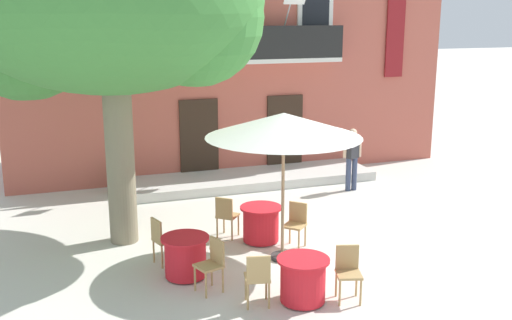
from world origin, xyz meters
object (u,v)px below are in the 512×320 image
cafe_table_front (185,256)px  cafe_chair_middle_1 (258,276)px  plane_tree (107,8)px  cafe_umbrella (284,126)px  cafe_table_near_tree (261,224)px  cafe_table_middle (303,280)px  cafe_chair_middle_0 (348,269)px  cafe_chair_near_tree_1 (296,222)px  cafe_chair_front_0 (162,238)px  pedestrian_near_entrance (352,156)px  cafe_chair_near_tree_0 (226,214)px  ground_planter_left (115,179)px  cafe_chair_front_1 (212,262)px

cafe_table_front → cafe_chair_middle_1: bearing=-60.2°
plane_tree → cafe_umbrella: bearing=-35.3°
cafe_table_near_tree → cafe_table_middle: 2.76m
cafe_chair_middle_0 → cafe_umbrella: (-0.40, 1.91, 2.08)m
cafe_chair_middle_0 → cafe_chair_middle_1: same height
cafe_chair_near_tree_1 → cafe_umbrella: (-0.49, -0.50, 2.08)m
cafe_table_near_tree → cafe_chair_front_0: cafe_chair_front_0 is taller
cafe_table_near_tree → cafe_chair_middle_0: 2.94m
cafe_table_front → pedestrian_near_entrance: bearing=35.9°
cafe_chair_near_tree_0 → cafe_chair_near_tree_1: same height
cafe_table_near_tree → ground_planter_left: cafe_table_near_tree is taller
cafe_table_front → cafe_chair_front_1: cafe_chair_front_1 is taller
cafe_umbrella → ground_planter_left: 6.51m
cafe_chair_middle_1 → cafe_chair_middle_0: bearing=-8.9°
plane_tree → cafe_chair_near_tree_1: 5.56m
cafe_chair_front_1 → cafe_table_front: bearing=114.4°
cafe_chair_near_tree_0 → cafe_chair_front_1: 2.47m
cafe_chair_near_tree_0 → cafe_chair_front_1: size_ratio=1.00×
cafe_chair_middle_0 → cafe_chair_front_0: same height
cafe_table_front → cafe_umbrella: cafe_umbrella is taller
cafe_chair_middle_0 → cafe_table_middle: bearing=168.9°
cafe_chair_front_1 → ground_planter_left: (-0.93, 6.43, -0.16)m
cafe_chair_near_tree_0 → cafe_chair_front_0: bearing=-149.1°
cafe_chair_near_tree_0 → pedestrian_near_entrance: (4.16, 2.29, 0.42)m
cafe_chair_middle_1 → cafe_table_front: 1.71m
cafe_chair_near_tree_0 → cafe_table_middle: cafe_chair_near_tree_0 is taller
plane_tree → cafe_umbrella: plane_tree is taller
cafe_chair_middle_0 → cafe_umbrella: cafe_umbrella is taller
cafe_table_middle → cafe_chair_front_1: bearing=145.4°
cafe_chair_middle_0 → ground_planter_left: size_ratio=1.38×
plane_tree → cafe_chair_middle_0: size_ratio=7.26×
cafe_chair_middle_0 → ground_planter_left: cafe_chair_middle_0 is taller
plane_tree → cafe_chair_front_0: (0.62, -1.51, -4.18)m
cafe_table_front → ground_planter_left: 5.77m
plane_tree → cafe_chair_middle_1: size_ratio=7.26×
cafe_chair_middle_0 → cafe_chair_near_tree_0: bearing=108.3°
cafe_table_near_tree → cafe_chair_middle_1: (-1.00, -2.66, 0.14)m
cafe_chair_near_tree_1 → cafe_table_middle: cafe_chair_near_tree_1 is taller
cafe_chair_near_tree_1 → pedestrian_near_entrance: 4.39m
cafe_chair_middle_0 → cafe_table_front: size_ratio=1.05×
cafe_chair_near_tree_1 → pedestrian_near_entrance: size_ratio=0.54×
cafe_umbrella → ground_planter_left: bearing=114.7°
cafe_chair_front_0 → pedestrian_near_entrance: size_ratio=0.54×
cafe_chair_near_tree_0 → cafe_chair_middle_0: size_ratio=1.00×
cafe_table_near_tree → cafe_chair_front_1: bearing=-129.6°
ground_planter_left → pedestrian_near_entrance: 6.31m
cafe_umbrella → cafe_chair_middle_1: bearing=-123.1°
plane_tree → pedestrian_near_entrance: 7.53m
cafe_chair_near_tree_0 → cafe_umbrella: size_ratio=0.31×
cafe_table_middle → ground_planter_left: (-2.21, 7.31, -0.02)m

